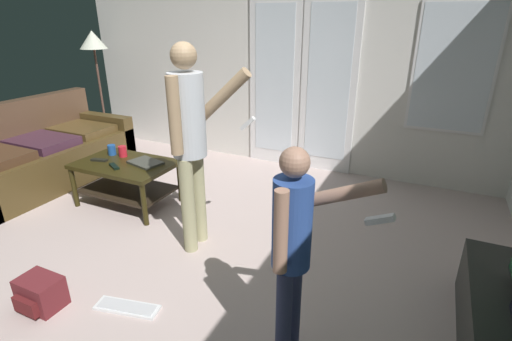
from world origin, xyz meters
name	(u,v)px	position (x,y,z in m)	size (l,w,h in m)	color
ground_plane	(164,249)	(0.00, 0.00, -0.01)	(5.61, 4.77, 0.02)	#BFA9A4
wall_back_with_doors	(280,58)	(0.09, 2.35, 1.34)	(5.61, 0.09, 2.78)	silver
leather_couch	(41,156)	(-2.15, 0.55, 0.31)	(0.93, 2.00, 0.93)	#48371B
coffee_table	(126,174)	(-0.85, 0.53, 0.33)	(0.97, 0.63, 0.46)	black
person_adult	(190,133)	(0.22, 0.18, 0.99)	(0.59, 0.48, 1.66)	tan
person_child	(294,242)	(1.34, -0.57, 0.76)	(0.57, 0.34, 1.27)	navy
floor_lamp	(94,47)	(-2.47, 1.86, 1.43)	(0.36, 0.36, 1.64)	#33321F
backpack	(40,293)	(-0.30, -0.91, 0.11)	(0.28, 0.24, 0.22)	maroon
loose_keyboard	(127,307)	(0.23, -0.69, 0.01)	(0.46, 0.22, 0.02)	white
laptop_closed	(145,163)	(-0.63, 0.59, 0.47)	(0.32, 0.22, 0.02)	#383932
cup_near_edge	(123,151)	(-0.99, 0.66, 0.51)	(0.08, 0.08, 0.11)	red
cup_by_laptop	(112,150)	(-1.13, 0.65, 0.51)	(0.08, 0.08, 0.11)	#1D4A93
tv_remote_black	(114,166)	(-0.84, 0.38, 0.47)	(0.17, 0.05, 0.02)	black
dvd_remote_slim	(99,160)	(-1.11, 0.45, 0.47)	(0.17, 0.05, 0.02)	black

